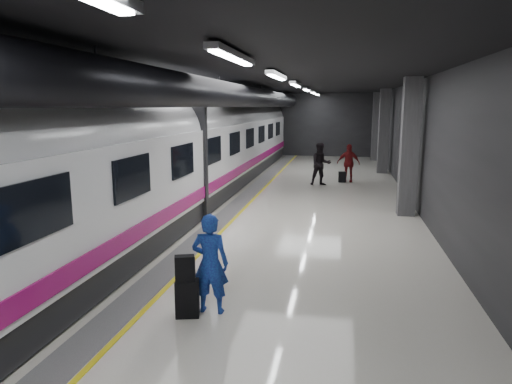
{
  "coord_description": "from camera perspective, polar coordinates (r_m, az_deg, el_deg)",
  "views": [
    {
      "loc": [
        2.43,
        -13.57,
        3.57
      ],
      "look_at": [
        0.09,
        -1.36,
        1.24
      ],
      "focal_mm": 32.0,
      "sensor_mm": 36.0,
      "label": 1
    }
  ],
  "objects": [
    {
      "name": "traveler_main",
      "position": [
        8.05,
        -5.74,
        -8.88
      ],
      "size": [
        0.66,
        0.44,
        1.78
      ],
      "primitive_type": "imported",
      "rotation": [
        0.0,
        0.0,
        3.16
      ],
      "color": "blue",
      "rests_on": "ground"
    },
    {
      "name": "ground",
      "position": [
        14.24,
        0.66,
        -3.88
      ],
      "size": [
        40.0,
        40.0,
        0.0
      ],
      "primitive_type": "plane",
      "color": "silver",
      "rests_on": "ground"
    },
    {
      "name": "platform_hall",
      "position": [
        14.78,
        0.25,
        10.51
      ],
      "size": [
        10.02,
        40.02,
        4.51
      ],
      "color": "black",
      "rests_on": "ground"
    },
    {
      "name": "traveler_far_a",
      "position": [
        21.08,
        8.09,
        3.48
      ],
      "size": [
        1.13,
        0.99,
        1.96
      ],
      "primitive_type": "imported",
      "rotation": [
        0.0,
        0.0,
        0.3
      ],
      "color": "black",
      "rests_on": "ground"
    },
    {
      "name": "suitcase_far",
      "position": [
        22.18,
        10.72,
        1.86
      ],
      "size": [
        0.36,
        0.25,
        0.51
      ],
      "primitive_type": "cube",
      "rotation": [
        0.0,
        0.0,
        0.08
      ],
      "color": "black",
      "rests_on": "ground"
    },
    {
      "name": "shoulder_bag",
      "position": [
        7.92,
        -8.89,
        -9.4
      ],
      "size": [
        0.37,
        0.28,
        0.44
      ],
      "primitive_type": "cube",
      "rotation": [
        0.0,
        0.0,
        0.34
      ],
      "color": "black",
      "rests_on": "suitcase_main"
    },
    {
      "name": "suitcase_main",
      "position": [
        8.13,
        -8.58,
        -13.0
      ],
      "size": [
        0.45,
        0.35,
        0.66
      ],
      "primitive_type": "cube",
      "rotation": [
        0.0,
        0.0,
        0.25
      ],
      "color": "black",
      "rests_on": "ground"
    },
    {
      "name": "traveler_far_b",
      "position": [
        22.3,
        11.47,
        3.57
      ],
      "size": [
        1.09,
        0.51,
        1.81
      ],
      "primitive_type": "imported",
      "rotation": [
        0.0,
        0.0,
        -0.07
      ],
      "color": "maroon",
      "rests_on": "ground"
    },
    {
      "name": "train",
      "position": [
        14.79,
        -11.84,
        4.59
      ],
      "size": [
        3.05,
        38.0,
        4.05
      ],
      "color": "black",
      "rests_on": "ground"
    }
  ]
}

